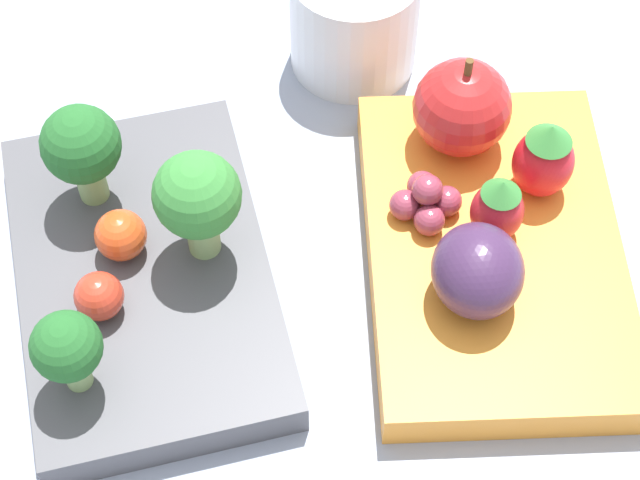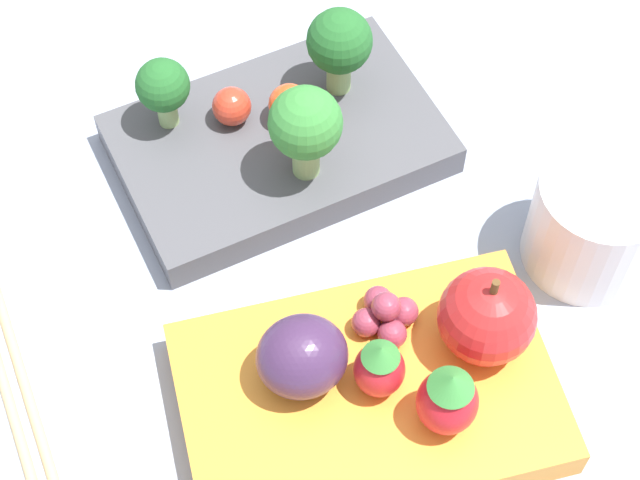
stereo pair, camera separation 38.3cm
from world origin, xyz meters
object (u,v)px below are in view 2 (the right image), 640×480
Objects in this scene: bento_box_fruit at (368,398)px; broccoli_floret_1 at (163,87)px; strawberry_1 at (448,399)px; cherry_tomato_1 at (290,105)px; apple at (487,317)px; cherry_tomato_0 at (232,106)px; chopsticks_pair at (13,382)px; strawberry_0 at (379,367)px; drinking_cup at (595,222)px; bento_box_savoury at (279,144)px; grape_cluster at (385,315)px; plum at (302,357)px; broccoli_floret_2 at (305,126)px; broccoli_floret_0 at (339,44)px.

bento_box_fruit is 4.13× the size of broccoli_floret_1.
bento_box_fruit is 0.05m from strawberry_1.
cherry_tomato_1 is 0.43× the size of apple.
cherry_tomato_1 is at bearing -17.68° from cherry_tomato_0.
chopsticks_pair is (-0.20, 0.10, -0.04)m from strawberry_1.
drinking_cup is (0.14, 0.05, -0.01)m from strawberry_0.
strawberry_1 reaches higher than drinking_cup.
cherry_tomato_1 is at bearing -16.62° from broccoli_floret_1.
apple reaches higher than strawberry_0.
bento_box_savoury is at bearing -26.02° from broccoli_floret_1.
strawberry_1 is at bearing -80.89° from grape_cluster.
strawberry_0 is at bearing -90.08° from bento_box_savoury.
cherry_tomato_0 is 0.92× the size of cherry_tomato_1.
broccoli_floret_1 is 0.24m from strawberry_1.
strawberry_0 is 0.19× the size of chopsticks_pair.
grape_cluster is 0.51× the size of drinking_cup.
grape_cluster is at bearing -83.96° from bento_box_savoury.
plum reaches higher than grape_cluster.
broccoli_floret_2 is at bearing 86.92° from strawberry_0.
broccoli_floret_2 is 2.51× the size of cherry_tomato_1.
strawberry_1 is (0.02, -0.17, -0.02)m from broccoli_floret_2.
cherry_tomato_1 is 0.70× the size of grape_cluster.
broccoli_floret_0 is at bearing 124.28° from drinking_cup.
strawberry_0 is at bearing 7.97° from bento_box_fruit.
broccoli_floret_2 is 2.72× the size of cherry_tomato_0.
strawberry_0 is at bearing -173.50° from apple.
strawberry_0 reaches higher than cherry_tomato_1.
grape_cluster is 0.20m from chopsticks_pair.
apple reaches higher than plum.
strawberry_0 is at bearing -115.77° from grape_cluster.
strawberry_0 is at bearing -25.87° from plum.
broccoli_floret_2 is 0.13m from plum.
plum reaches higher than chopsticks_pair.
drinking_cup is (0.17, -0.14, -0.00)m from cherry_tomato_0.
cherry_tomato_0 is 0.59× the size of strawberry_0.
chopsticks_pair is (-0.19, -0.07, -0.06)m from broccoli_floret_2.
broccoli_floret_0 is 0.26m from chopsticks_pair.
apple is at bearing -66.07° from cherry_tomato_0.
grape_cluster is (0.05, 0.01, -0.01)m from plum.
grape_cluster is at bearing 64.23° from strawberry_0.
chopsticks_pair is at bearing 154.19° from strawberry_1.
bento_box_savoury is 0.18m from apple.
bento_box_savoury is 3.41× the size of broccoli_floret_0.
broccoli_floret_0 reaches higher than bento_box_savoury.
cherry_tomato_1 is 0.35× the size of drinking_cup.
grape_cluster is (-0.04, 0.02, -0.02)m from apple.
bento_box_savoury is 0.21m from chopsticks_pair.
bento_box_fruit is at bearing -172.03° from strawberry_0.
plum is (-0.04, -0.12, -0.02)m from broccoli_floret_2.
strawberry_0 is at bearing -160.88° from drinking_cup.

